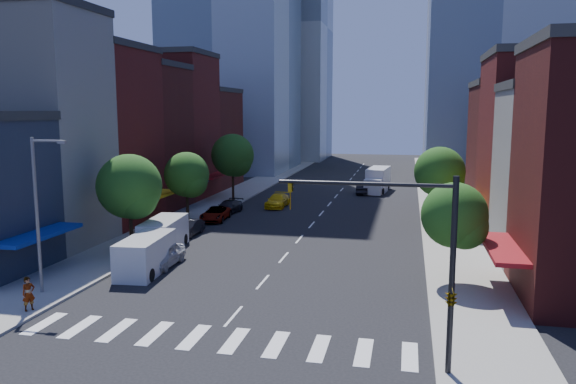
% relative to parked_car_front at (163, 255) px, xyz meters
% --- Properties ---
extents(ground, '(220.00, 220.00, 0.00)m').
position_rel_parked_car_front_xyz_m(ground, '(7.64, -8.12, -0.77)').
color(ground, black).
rests_on(ground, ground).
extents(sidewalk_left, '(5.00, 120.00, 0.15)m').
position_rel_parked_car_front_xyz_m(sidewalk_left, '(-4.86, 31.88, -0.70)').
color(sidewalk_left, gray).
rests_on(sidewalk_left, ground).
extents(sidewalk_right, '(5.00, 120.00, 0.15)m').
position_rel_parked_car_front_xyz_m(sidewalk_right, '(20.14, 31.88, -0.70)').
color(sidewalk_right, gray).
rests_on(sidewalk_right, ground).
extents(crosswalk, '(19.00, 3.00, 0.01)m').
position_rel_parked_car_front_xyz_m(crosswalk, '(7.64, -11.12, -0.77)').
color(crosswalk, silver).
rests_on(crosswalk, ground).
extents(bldg_left_1, '(12.00, 8.00, 18.00)m').
position_rel_parked_car_front_xyz_m(bldg_left_1, '(-13.36, 3.88, 8.23)').
color(bldg_left_1, '#B6B2A8').
rests_on(bldg_left_1, ground).
extents(bldg_left_2, '(12.00, 9.00, 16.00)m').
position_rel_parked_car_front_xyz_m(bldg_left_2, '(-13.36, 12.38, 7.23)').
color(bldg_left_2, maroon).
rests_on(bldg_left_2, ground).
extents(bldg_left_3, '(12.00, 8.00, 15.00)m').
position_rel_parked_car_front_xyz_m(bldg_left_3, '(-13.36, 20.88, 6.73)').
color(bldg_left_3, '#4E1413').
rests_on(bldg_left_3, ground).
extents(bldg_left_4, '(12.00, 9.00, 17.00)m').
position_rel_parked_car_front_xyz_m(bldg_left_4, '(-13.36, 29.38, 7.73)').
color(bldg_left_4, maroon).
rests_on(bldg_left_4, ground).
extents(bldg_left_5, '(12.00, 10.00, 13.00)m').
position_rel_parked_car_front_xyz_m(bldg_left_5, '(-13.36, 38.88, 5.73)').
color(bldg_left_5, '#4E1413').
rests_on(bldg_left_5, ground).
extents(bldg_right_2, '(12.00, 10.00, 15.00)m').
position_rel_parked_car_front_xyz_m(bldg_right_2, '(28.64, 15.88, 6.73)').
color(bldg_right_2, maroon).
rests_on(bldg_right_2, ground).
extents(bldg_right_3, '(12.00, 10.00, 13.00)m').
position_rel_parked_car_front_xyz_m(bldg_right_3, '(28.64, 25.88, 5.73)').
color(bldg_right_3, '#4E1413').
rests_on(bldg_right_3, ground).
extents(tower_far_w, '(18.00, 18.00, 56.00)m').
position_rel_parked_car_front_xyz_m(tower_far_w, '(-10.36, 86.88, 27.23)').
color(tower_far_w, '#9EA5AD').
rests_on(tower_far_w, ground).
extents(traffic_signal, '(7.24, 2.24, 8.00)m').
position_rel_parked_car_front_xyz_m(traffic_signal, '(17.58, -12.62, 3.39)').
color(traffic_signal, black).
rests_on(traffic_signal, sidewalk_right).
extents(streetlight, '(2.25, 0.25, 9.00)m').
position_rel_parked_car_front_xyz_m(streetlight, '(-4.17, -7.12, 4.51)').
color(streetlight, slate).
rests_on(streetlight, sidewalk_left).
extents(tree_left_near, '(4.80, 4.80, 7.30)m').
position_rel_parked_car_front_xyz_m(tree_left_near, '(-3.71, 2.80, 4.09)').
color(tree_left_near, black).
rests_on(tree_left_near, sidewalk_left).
extents(tree_left_mid, '(4.20, 4.20, 6.65)m').
position_rel_parked_car_front_xyz_m(tree_left_mid, '(-3.71, 13.80, 3.76)').
color(tree_left_mid, black).
rests_on(tree_left_mid, sidewalk_left).
extents(tree_left_far, '(5.00, 5.00, 7.75)m').
position_rel_parked_car_front_xyz_m(tree_left_far, '(-3.71, 27.80, 4.43)').
color(tree_left_far, black).
rests_on(tree_left_far, sidewalk_left).
extents(tree_right_near, '(4.00, 4.00, 6.20)m').
position_rel_parked_car_front_xyz_m(tree_right_near, '(19.29, -0.20, 3.42)').
color(tree_right_near, black).
rests_on(tree_right_near, sidewalk_right).
extents(tree_right_far, '(4.60, 4.60, 7.20)m').
position_rel_parked_car_front_xyz_m(tree_right_far, '(19.29, 17.80, 4.09)').
color(tree_right_far, black).
rests_on(tree_right_far, sidewalk_right).
extents(parked_car_front, '(1.84, 4.53, 1.54)m').
position_rel_parked_car_front_xyz_m(parked_car_front, '(0.00, 0.00, 0.00)').
color(parked_car_front, '#BABABF').
rests_on(parked_car_front, ground).
extents(parked_car_second, '(1.47, 4.09, 1.34)m').
position_rel_parked_car_front_xyz_m(parked_car_second, '(-1.86, 9.23, -0.10)').
color(parked_car_second, black).
rests_on(parked_car_second, ground).
extents(parked_car_third, '(2.56, 4.92, 1.32)m').
position_rel_parked_car_front_xyz_m(parked_car_third, '(-1.86, 15.95, -0.11)').
color(parked_car_third, '#999999').
rests_on(parked_car_third, ground).
extents(parked_car_rear, '(2.32, 4.72, 1.32)m').
position_rel_parked_car_front_xyz_m(parked_car_rear, '(-1.86, 19.95, -0.11)').
color(parked_car_rear, black).
rests_on(parked_car_rear, ground).
extents(cargo_van_near, '(2.72, 5.86, 2.43)m').
position_rel_parked_car_front_xyz_m(cargo_van_near, '(-0.45, -1.80, 0.43)').
color(cargo_van_near, silver).
rests_on(cargo_van_near, ground).
extents(cargo_van_far, '(2.83, 5.88, 2.42)m').
position_rel_parked_car_front_xyz_m(cargo_van_far, '(-1.84, 4.05, 0.43)').
color(cargo_van_far, silver).
rests_on(cargo_van_far, ground).
extents(taxi, '(2.07, 4.99, 1.44)m').
position_rel_parked_car_front_xyz_m(taxi, '(2.31, 24.63, -0.05)').
color(taxi, yellow).
rests_on(taxi, ground).
extents(traffic_car_oncoming, '(1.59, 4.20, 1.37)m').
position_rel_parked_car_front_xyz_m(traffic_car_oncoming, '(10.67, 36.51, -0.09)').
color(traffic_car_oncoming, black).
rests_on(traffic_car_oncoming, ground).
extents(traffic_car_far, '(1.83, 4.18, 1.40)m').
position_rel_parked_car_front_xyz_m(traffic_car_far, '(12.04, 53.64, -0.07)').
color(traffic_car_far, '#999999').
rests_on(traffic_car_far, ground).
extents(box_truck, '(3.11, 7.96, 3.12)m').
position_rel_parked_car_front_xyz_m(box_truck, '(12.45, 38.76, 0.71)').
color(box_truck, silver).
rests_on(box_truck, ground).
extents(pedestrian_near, '(0.72, 0.80, 1.82)m').
position_rel_parked_car_front_xyz_m(pedestrian_near, '(-3.07, -9.95, 0.29)').
color(pedestrian_near, '#999999').
rests_on(pedestrian_near, sidewalk_left).
extents(pedestrian_far, '(0.66, 0.82, 1.60)m').
position_rel_parked_car_front_xyz_m(pedestrian_far, '(-4.52, 4.02, 0.18)').
color(pedestrian_far, '#999999').
rests_on(pedestrian_far, sidewalk_left).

